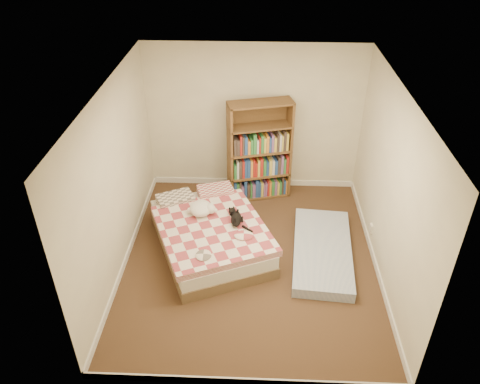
{
  "coord_description": "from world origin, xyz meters",
  "views": [
    {
      "loc": [
        0.07,
        -5.02,
        4.45
      ],
      "look_at": [
        -0.16,
        0.3,
        0.94
      ],
      "focal_mm": 35.0,
      "sensor_mm": 36.0,
      "label": 1
    }
  ],
  "objects_px": {
    "bookshelf": "(259,163)",
    "black_cat": "(236,218)",
    "floor_mattress": "(322,251)",
    "white_dog": "(201,209)",
    "bed": "(210,233)"
  },
  "relations": [
    {
      "from": "floor_mattress",
      "to": "white_dog",
      "type": "relative_size",
      "value": 3.69
    },
    {
      "from": "bed",
      "to": "black_cat",
      "type": "relative_size",
      "value": 4.02
    },
    {
      "from": "white_dog",
      "to": "bookshelf",
      "type": "bearing_deg",
      "value": 23.06
    },
    {
      "from": "bookshelf",
      "to": "black_cat",
      "type": "height_order",
      "value": "bookshelf"
    },
    {
      "from": "bookshelf",
      "to": "black_cat",
      "type": "bearing_deg",
      "value": -116.99
    },
    {
      "from": "black_cat",
      "to": "white_dog",
      "type": "bearing_deg",
      "value": 142.8
    },
    {
      "from": "bed",
      "to": "white_dog",
      "type": "relative_size",
      "value": 4.76
    },
    {
      "from": "white_dog",
      "to": "bed",
      "type": "bearing_deg",
      "value": -82.65
    },
    {
      "from": "bed",
      "to": "white_dog",
      "type": "height_order",
      "value": "white_dog"
    },
    {
      "from": "bed",
      "to": "bookshelf",
      "type": "height_order",
      "value": "bookshelf"
    },
    {
      "from": "black_cat",
      "to": "white_dog",
      "type": "xyz_separation_m",
      "value": [
        -0.51,
        0.15,
        0.03
      ]
    },
    {
      "from": "floor_mattress",
      "to": "black_cat",
      "type": "relative_size",
      "value": 3.11
    },
    {
      "from": "bookshelf",
      "to": "floor_mattress",
      "type": "bearing_deg",
      "value": -74.04
    },
    {
      "from": "bookshelf",
      "to": "floor_mattress",
      "type": "xyz_separation_m",
      "value": [
        0.92,
        -1.56,
        -0.52
      ]
    },
    {
      "from": "bed",
      "to": "floor_mattress",
      "type": "bearing_deg",
      "value": -28.1
    }
  ]
}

